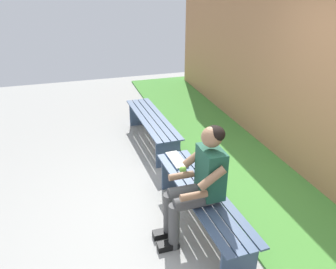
{
  "coord_description": "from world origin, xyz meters",
  "views": [
    {
      "loc": [
        -2.7,
        1.2,
        2.53
      ],
      "look_at": [
        0.74,
        0.15,
        0.8
      ],
      "focal_mm": 36.18,
      "sensor_mm": 36.0,
      "label": 1
    }
  ],
  "objects_px": {
    "bench_near": "(202,200)",
    "apple": "(183,170)",
    "bench_far": "(152,123)",
    "book_open": "(177,160)",
    "person_seated": "(199,181)"
  },
  "relations": [
    {
      "from": "apple",
      "to": "bench_far",
      "type": "bearing_deg",
      "value": -2.4
    },
    {
      "from": "bench_near",
      "to": "person_seated",
      "type": "xyz_separation_m",
      "value": [
        -0.13,
        0.1,
        0.34
      ]
    },
    {
      "from": "bench_far",
      "to": "book_open",
      "type": "relative_size",
      "value": 4.32
    },
    {
      "from": "bench_far",
      "to": "person_seated",
      "type": "distance_m",
      "value": 2.26
    },
    {
      "from": "bench_near",
      "to": "bench_far",
      "type": "relative_size",
      "value": 1.02
    },
    {
      "from": "person_seated",
      "to": "apple",
      "type": "distance_m",
      "value": 0.58
    },
    {
      "from": "bench_near",
      "to": "book_open",
      "type": "xyz_separation_m",
      "value": [
        0.7,
        0.05,
        0.11
      ]
    },
    {
      "from": "person_seated",
      "to": "book_open",
      "type": "bearing_deg",
      "value": -3.35
    },
    {
      "from": "apple",
      "to": "book_open",
      "type": "distance_m",
      "value": 0.28
    },
    {
      "from": "bench_near",
      "to": "apple",
      "type": "height_order",
      "value": "apple"
    },
    {
      "from": "bench_near",
      "to": "apple",
      "type": "distance_m",
      "value": 0.45
    },
    {
      "from": "bench_far",
      "to": "book_open",
      "type": "xyz_separation_m",
      "value": [
        -1.41,
        0.05,
        0.12
      ]
    },
    {
      "from": "bench_far",
      "to": "apple",
      "type": "relative_size",
      "value": 21.62
    },
    {
      "from": "bench_far",
      "to": "book_open",
      "type": "bearing_deg",
      "value": 177.87
    },
    {
      "from": "person_seated",
      "to": "apple",
      "type": "xyz_separation_m",
      "value": [
        0.54,
        -0.03,
        -0.2
      ]
    }
  ]
}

